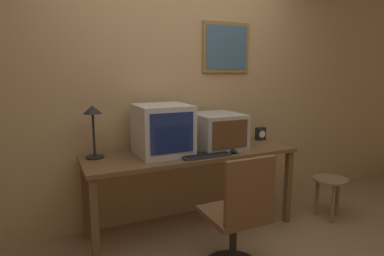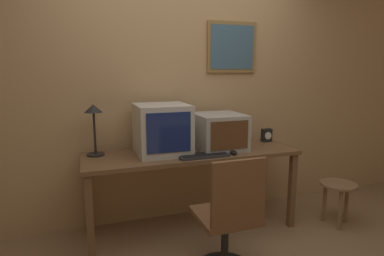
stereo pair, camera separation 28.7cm
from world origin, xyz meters
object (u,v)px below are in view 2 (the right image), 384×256
monitor_right (219,131)px  desk_lamp (94,118)px  monitor_left (162,129)px  keyboard_main (203,155)px  office_chair (229,225)px  mouse_near_keyboard (233,152)px  side_stool (338,193)px  desk_clock (267,135)px

monitor_right → desk_lamp: desk_lamp is taller
monitor_left → monitor_right: monitor_left is taller
keyboard_main → office_chair: size_ratio=0.47×
keyboard_main → office_chair: 0.67m
monitor_right → office_chair: 0.98m
monitor_left → mouse_near_keyboard: (0.58, -0.25, -0.20)m
monitor_left → desk_lamp: (-0.57, 0.12, 0.11)m
office_chair → side_stool: office_chair is taller
side_stool → desk_lamp: bearing=166.5°
mouse_near_keyboard → side_stool: size_ratio=0.25×
keyboard_main → desk_lamp: (-0.87, 0.36, 0.32)m
monitor_right → keyboard_main: monitor_right is taller
keyboard_main → desk_clock: desk_clock is taller
mouse_near_keyboard → desk_lamp: 1.24m
monitor_right → office_chair: monitor_right is taller
keyboard_main → office_chair: office_chair is taller
monitor_left → office_chair: (0.28, -0.79, -0.58)m
monitor_left → mouse_near_keyboard: bearing=-23.3°
monitor_left → desk_lamp: size_ratio=1.05×
desk_lamp → office_chair: (0.85, -0.91, -0.69)m
desk_lamp → office_chair: size_ratio=0.49×
monitor_left → desk_lamp: bearing=168.4°
monitor_right → desk_clock: 0.61m
desk_lamp → mouse_near_keyboard: bearing=-17.7°
monitor_right → office_chair: size_ratio=0.52×
mouse_near_keyboard → desk_clock: (0.56, 0.35, 0.05)m
monitor_right → desk_lamp: size_ratio=1.06×
monitor_left → side_stool: size_ratio=1.12×
monitor_right → mouse_near_keyboard: 0.28m
mouse_near_keyboard → keyboard_main: bearing=178.1°
office_chair → monitor_right: bearing=71.4°
keyboard_main → desk_lamp: desk_lamp is taller
desk_lamp → side_stool: bearing=-13.5°
monitor_left → side_stool: monitor_left is taller
mouse_near_keyboard → office_chair: 0.73m
monitor_right → mouse_near_keyboard: size_ratio=4.45×
desk_clock → office_chair: 1.31m
desk_clock → keyboard_main: bearing=-157.8°
monitor_left → office_chair: bearing=-70.6°
office_chair → desk_lamp: bearing=132.9°
keyboard_main → side_stool: (1.33, -0.17, -0.45)m
desk_lamp → side_stool: size_ratio=1.06×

